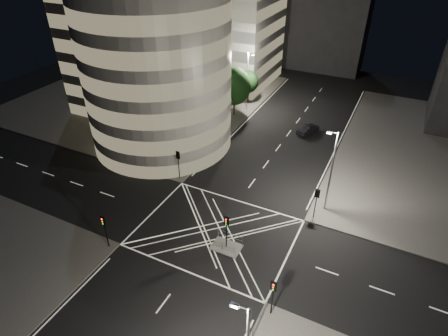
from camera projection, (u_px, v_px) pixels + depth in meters
The scene contains 22 objects.
ground at pixel (216, 232), 40.22m from camera, with size 120.00×120.00×0.00m, color black.
sidewalk_far_left at pixel (146, 96), 71.04m from camera, with size 42.00×42.00×0.15m, color #4B4A47.
central_island at pixel (226, 247), 38.32m from camera, with size 3.00×2.00×0.15m, color slate.
office_tower_curved at pixel (148, 45), 54.85m from camera, with size 30.00×29.00×27.20m.
office_block_rear at pixel (214, 23), 73.51m from camera, with size 24.00×16.00×22.00m, color gray.
building_far_end at pixel (323, 26), 79.98m from camera, with size 18.00×8.00×18.00m, color black.
tree_a at pixel (175, 136), 48.14m from camera, with size 4.91×4.91×7.52m.
tree_b at pixel (198, 117), 52.55m from camera, with size 4.84×4.84×7.59m.
tree_c at pixel (218, 103), 57.16m from camera, with size 4.40×4.40×7.10m.
tree_d at pixel (234, 86), 61.34m from camera, with size 5.47×5.47×8.24m.
tree_e at pixel (248, 82), 66.51m from camera, with size 3.53×3.53×5.88m.
traffic_signal_fl at pixel (178, 160), 46.93m from camera, with size 0.55×0.22×4.00m.
traffic_signal_nl at pixel (104, 226), 36.79m from camera, with size 0.55×0.22×4.00m.
traffic_signal_fr at pixel (317, 198), 40.43m from camera, with size 0.55×0.22×4.00m.
traffic_signal_nr at pixel (273, 292), 30.28m from camera, with size 0.55×0.22×4.00m.
traffic_signal_island at pixel (226, 226), 36.75m from camera, with size 0.55×0.22×4.00m.
street_lamp_left_near at pixel (194, 123), 49.59m from camera, with size 1.25×0.25×10.00m.
street_lamp_left_far at pixel (248, 80), 63.02m from camera, with size 1.25×0.25×10.00m.
street_lamp_right_far at pixel (331, 170), 40.38m from camera, with size 1.25×0.25×10.00m.
railing_island_south at pixel (222, 248), 37.31m from camera, with size 2.80×0.06×1.10m, color slate.
railing_island_north at pixel (230, 237), 38.65m from camera, with size 2.80×0.06×1.10m, color slate.
sedan at pixel (308, 129), 58.54m from camera, with size 1.45×4.15×1.37m, color black.
Camera 1 is at (13.96, -26.17, 28.06)m, focal length 30.00 mm.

